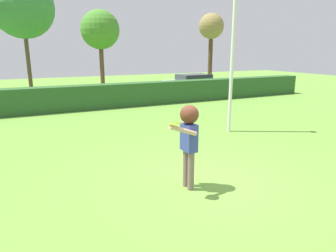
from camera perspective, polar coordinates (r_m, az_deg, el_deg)
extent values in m
plane|color=#629437|center=(7.01, 7.44, -10.44)|extent=(60.00, 60.00, 0.00)
cylinder|color=#795E5C|center=(6.48, 4.31, -8.41)|extent=(0.14, 0.14, 0.84)
cylinder|color=#795E5C|center=(6.64, 3.40, -7.83)|extent=(0.14, 0.14, 0.84)
cube|color=#333D8F|center=(6.32, 3.96, -2.15)|extent=(0.23, 0.39, 0.58)
cylinder|color=tan|center=(5.93, 2.88, -0.83)|extent=(0.62, 0.11, 0.30)
cylinder|color=tan|center=(6.52, 2.88, -1.81)|extent=(0.09, 0.09, 0.62)
sphere|color=tan|center=(6.21, 4.03, 1.93)|extent=(0.22, 0.22, 0.22)
sphere|color=#562C1D|center=(6.21, 4.03, 2.20)|extent=(0.39, 0.39, 0.39)
cylinder|color=yellow|center=(5.79, 1.40, 0.46)|extent=(0.25, 0.25, 0.09)
cylinder|color=silver|center=(11.01, 12.06, 14.42)|extent=(0.12, 0.12, 6.05)
cube|color=#2B5627|center=(15.95, -12.73, 5.43)|extent=(26.63, 0.90, 1.21)
cube|color=white|center=(21.88, 4.83, 7.89)|extent=(4.25, 1.83, 0.55)
cube|color=#2D333D|center=(21.83, 4.85, 9.13)|extent=(2.25, 1.63, 0.40)
cylinder|color=black|center=(23.42, 6.76, 7.57)|extent=(0.60, 0.12, 0.60)
cylinder|color=black|center=(22.05, 9.26, 7.08)|extent=(0.60, 0.12, 0.60)
cylinder|color=black|center=(21.90, 0.34, 7.22)|extent=(0.60, 0.12, 0.60)
cylinder|color=black|center=(20.43, 2.59, 6.71)|extent=(0.60, 0.12, 0.60)
cylinder|color=brown|center=(24.80, -24.75, 11.33)|extent=(0.28, 0.28, 4.54)
sphere|color=#3E8240|center=(24.97, -25.63, 19.51)|extent=(4.34, 4.34, 4.34)
cylinder|color=brown|center=(21.38, -12.26, 10.57)|extent=(0.29, 0.29, 3.45)
sphere|color=#47862C|center=(21.39, -12.61, 17.23)|extent=(2.54, 2.54, 2.54)
cylinder|color=#503A21|center=(23.37, 7.89, 11.32)|extent=(0.32, 0.32, 3.69)
sphere|color=olive|center=(23.41, 8.12, 18.06)|extent=(1.82, 1.82, 1.82)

